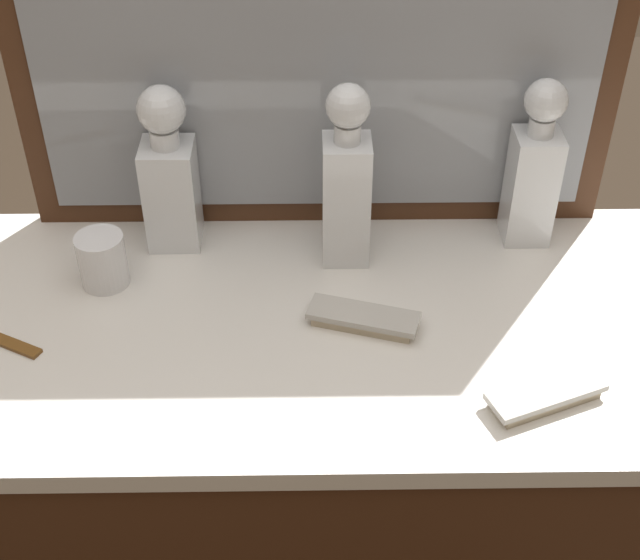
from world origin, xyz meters
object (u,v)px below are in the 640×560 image
at_px(crystal_decanter_far_right, 346,191).
at_px(tortoiseshell_comb, 0,340).
at_px(crystal_decanter_front, 532,178).
at_px(crystal_tumbler_front, 103,262).
at_px(silver_brush_center, 363,319).
at_px(crystal_decanter_rear, 170,182).
at_px(silver_brush_far_right, 546,395).

height_order(crystal_decanter_far_right, tortoiseshell_comb, crystal_decanter_far_right).
bearing_deg(crystal_decanter_front, crystal_tumbler_front, -170.38).
relative_size(silver_brush_center, tortoiseshell_comb, 1.28).
relative_size(crystal_tumbler_front, silver_brush_center, 0.50).
bearing_deg(tortoiseshell_comb, crystal_decanter_far_right, 21.51).
distance_m(crystal_decanter_front, crystal_tumbler_front, 0.72).
xyz_separation_m(crystal_decanter_rear, silver_brush_center, (0.31, -0.23, -0.10)).
distance_m(silver_brush_center, tortoiseshell_comb, 0.55).
bearing_deg(crystal_decanter_rear, crystal_decanter_far_right, -9.71).
bearing_deg(silver_brush_center, crystal_tumbler_front, 164.86).
bearing_deg(silver_brush_far_right, crystal_decanter_far_right, 127.79).
bearing_deg(silver_brush_far_right, crystal_tumbler_front, 157.20).
relative_size(crystal_decanter_rear, silver_brush_far_right, 1.63).
distance_m(crystal_tumbler_front, silver_brush_center, 0.43).
relative_size(crystal_decanter_front, tortoiseshell_comb, 2.11).
height_order(crystal_decanter_front, crystal_decanter_rear, crystal_decanter_front).
bearing_deg(silver_brush_far_right, tortoiseshell_comb, 170.29).
xyz_separation_m(silver_brush_far_right, tortoiseshell_comb, (-0.79, 0.14, -0.01)).
bearing_deg(crystal_decanter_far_right, crystal_decanter_rear, 170.29).
relative_size(crystal_decanter_front, silver_brush_far_right, 1.66).
bearing_deg(crystal_decanter_front, silver_brush_far_right, -96.66).
relative_size(crystal_decanter_far_right, silver_brush_center, 1.76).
relative_size(crystal_tumbler_front, silver_brush_far_right, 0.50).
height_order(crystal_decanter_rear, crystal_tumbler_front, crystal_decanter_rear).
bearing_deg(crystal_decanter_front, crystal_decanter_rear, -179.70).
height_order(crystal_decanter_front, tortoiseshell_comb, crystal_decanter_front).
xyz_separation_m(crystal_decanter_rear, crystal_tumbler_front, (-0.10, -0.12, -0.08)).
bearing_deg(crystal_tumbler_front, crystal_decanter_front, 9.62).
relative_size(crystal_decanter_far_right, crystal_tumbler_front, 3.52).
distance_m(crystal_decanter_front, silver_brush_center, 0.38).
xyz_separation_m(crystal_decanter_front, crystal_decanter_rear, (-0.60, -0.00, -0.00)).
relative_size(crystal_decanter_front, crystal_decanter_rear, 1.02).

